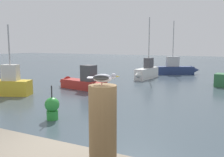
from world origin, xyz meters
TOP-DOWN VIEW (x-y plane):
  - mooring_post at (0.66, -0.38)m, footprint 0.34×0.34m
  - seagull at (0.67, -0.38)m, footprint 0.38×0.20m
  - boat_yellow at (-9.92, 6.73)m, footprint 3.73×2.13m
  - boat_red at (-6.96, 10.45)m, footprint 3.98×1.53m
  - boat_white at (-4.68, 16.81)m, footprint 1.05×3.83m
  - boat_navy at (-2.99, 21.16)m, footprint 3.95×2.67m
  - channel_buoy at (-4.16, 4.36)m, footprint 0.56×0.56m

SIDE VIEW (x-z plane):
  - boat_red at x=-6.96m, z-range -0.38..1.29m
  - channel_buoy at x=-4.16m, z-range -0.19..1.14m
  - boat_navy at x=-2.99m, z-range -1.96..3.07m
  - boat_yellow at x=-9.92m, z-range -1.42..2.53m
  - boat_white at x=-4.68m, z-range -1.94..3.13m
  - mooring_post at x=0.66m, z-range 1.39..2.40m
  - seagull at x=0.67m, z-range 2.42..2.56m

